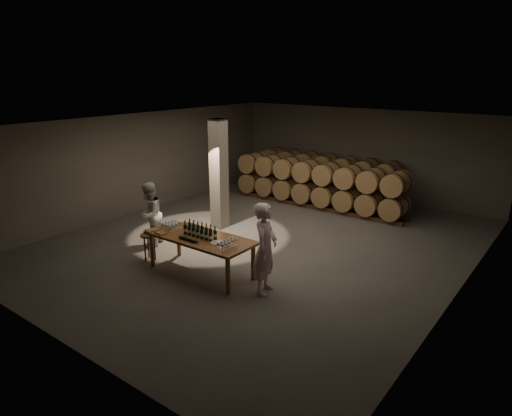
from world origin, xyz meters
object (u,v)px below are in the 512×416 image
Objects in this scene: person_man at (265,249)px; person_woman at (149,215)px; plate at (217,243)px; tasting_table at (200,241)px; stool at (149,239)px; bottle_cluster at (200,232)px; notebook_near at (161,233)px.

person_man is 4.01m from person_woman.
person_woman is at bearing 169.30° from plate.
stool is (-1.55, -0.21, -0.25)m from tasting_table.
person_man is 1.13× the size of person_woman.
tasting_table is 1.33× the size of person_man.
person_woman is at bearing 137.40° from stool.
person_man is (1.71, 0.14, -0.03)m from bottle_cluster.
tasting_table is 3.90× the size of stool.
notebook_near is at bearing -156.12° from bottle_cluster.
plate is at bearing -8.14° from tasting_table.
person_man is at bearing 10.27° from plate.
bottle_cluster is 0.44× the size of person_man.
bottle_cluster is 2.33m from person_woman.
person_man is (2.58, 0.52, 0.07)m from notebook_near.
bottle_cluster is 0.50× the size of person_woman.
notebook_near is 0.15× the size of person_woman.
bottle_cluster is 0.58m from plate.
tasting_table is 1.74m from person_man.
notebook_near is 0.13× the size of person_man.
stool is (-1.56, -0.20, -0.47)m from bottle_cluster.
bottle_cluster is at bearing 172.66° from plate.
tasting_table is at bearing 77.81° from person_man.
plate reaches higher than stool.
tasting_table is 1.50× the size of person_woman.
stool is at bearing 79.38° from person_man.
stool is at bearing -176.67° from plate.
person_woman reaches higher than stool.
person_woman reaches higher than tasting_table.
plate is 1.17m from person_man.
bottle_cluster is 1.72m from person_man.
tasting_table is 10.32× the size of notebook_near.
tasting_table is 1.58m from stool.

